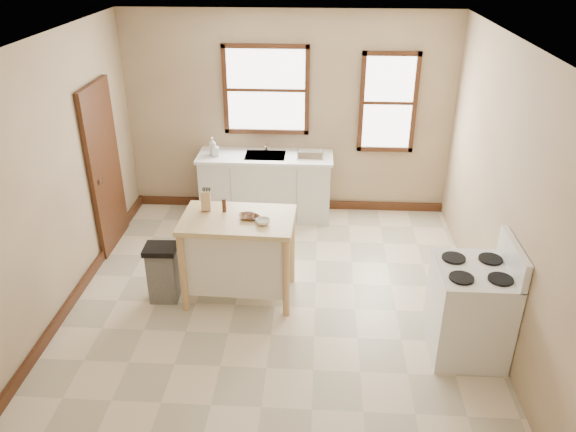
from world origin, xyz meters
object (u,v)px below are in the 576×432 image
object	(u,v)px
soap_bottle_a	(213,146)
kitchen_island	(239,257)
bowl_c	(263,222)
soap_bottle_b	(215,149)
dish_rack	(310,154)
gas_stove	(471,299)
pepper_grinder	(224,205)
bowl_b	(252,217)
bowl_a	(247,216)
trash_bin	(163,273)
knife_block	(206,202)

from	to	relation	value
soap_bottle_a	kitchen_island	bearing A→B (deg)	-70.86
bowl_c	soap_bottle_b	bearing A→B (deg)	112.66
dish_rack	gas_stove	distance (m)	3.19
pepper_grinder	bowl_c	distance (m)	0.51
pepper_grinder	bowl_b	bearing A→B (deg)	-25.62
bowl_a	gas_stove	world-z (taller)	gas_stove
bowl_c	trash_bin	xyz separation A→B (m)	(-1.11, -0.00, -0.67)
dish_rack	gas_stove	world-z (taller)	gas_stove
bowl_b	bowl_c	size ratio (longest dim) A/B	0.95
kitchen_island	bowl_b	world-z (taller)	bowl_b
knife_block	bowl_b	world-z (taller)	knife_block
soap_bottle_b	pepper_grinder	xyz separation A→B (m)	(0.41, -1.79, 0.03)
knife_block	trash_bin	size ratio (longest dim) A/B	0.30
trash_bin	dish_rack	bearing A→B (deg)	51.00
pepper_grinder	gas_stove	bearing A→B (deg)	-20.59
dish_rack	trash_bin	xyz separation A→B (m)	(-1.55, -2.08, -0.63)
kitchen_island	trash_bin	size ratio (longest dim) A/B	1.79
dish_rack	pepper_grinder	xyz separation A→B (m)	(-0.88, -1.82, 0.08)
kitchen_island	soap_bottle_a	bearing A→B (deg)	109.21
pepper_grinder	bowl_a	xyz separation A→B (m)	(0.26, -0.14, -0.06)
pepper_grinder	dish_rack	bearing A→B (deg)	64.19
knife_block	bowl_b	bearing A→B (deg)	-27.34
kitchen_island	trash_bin	distance (m)	0.85
soap_bottle_a	gas_stove	world-z (taller)	gas_stove
soap_bottle_a	bowl_a	bearing A→B (deg)	-68.33
dish_rack	knife_block	size ratio (longest dim) A/B	1.81
soap_bottle_b	gas_stove	size ratio (longest dim) A/B	0.16
soap_bottle_a	bowl_b	size ratio (longest dim) A/B	1.75
soap_bottle_b	bowl_b	distance (m)	2.07
knife_block	bowl_b	distance (m)	0.56
bowl_c	soap_bottle_a	bearing A→B (deg)	113.32
knife_block	soap_bottle_b	bearing A→B (deg)	88.64
trash_bin	gas_stove	distance (m)	3.21
soap_bottle_b	trash_bin	world-z (taller)	soap_bottle_b
trash_bin	gas_stove	world-z (taller)	gas_stove
dish_rack	soap_bottle_a	bearing A→B (deg)	-173.91
bowl_a	bowl_c	size ratio (longest dim) A/B	1.05
trash_bin	gas_stove	xyz separation A→B (m)	(3.13, -0.66, 0.26)
kitchen_island	knife_block	size ratio (longest dim) A/B	5.95
kitchen_island	soap_bottle_b	bearing A→B (deg)	108.35
knife_block	gas_stove	xyz separation A→B (m)	(2.66, -0.95, -0.48)
soap_bottle_b	knife_block	world-z (taller)	knife_block
dish_rack	bowl_b	bearing A→B (deg)	-99.90
soap_bottle_b	bowl_b	size ratio (longest dim) A/B	1.31
dish_rack	bowl_b	xyz separation A→B (m)	(-0.56, -1.98, 0.03)
trash_bin	bowl_a	bearing A→B (deg)	5.12
bowl_a	pepper_grinder	bearing A→B (deg)	151.50
soap_bottle_a	knife_block	bearing A→B (deg)	-80.26
pepper_grinder	gas_stove	distance (m)	2.67
bowl_a	bowl_b	size ratio (longest dim) A/B	1.11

